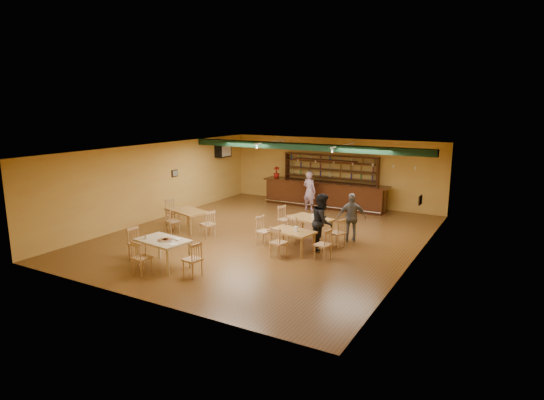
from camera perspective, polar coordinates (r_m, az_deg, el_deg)
The scene contains 22 objects.
floor at distance 15.84m, azimuth -0.62°, elevation -4.52°, with size 12.00×12.00×0.00m, color brown.
ceiling_beam at distance 17.74m, azimuth 3.93°, elevation 6.68°, with size 10.00×0.30×0.25m, color black.
track_rail_left at distance 19.10m, azimuth -0.19°, elevation 7.29°, with size 0.05×2.50×0.05m, color white.
track_rail_right at distance 17.74m, azimuth 8.89°, elevation 6.79°, with size 0.05×2.50×0.05m, color white.
ac_unit at distance 21.44m, azimuth -6.15°, elevation 6.15°, with size 0.34×0.70×0.48m, color white.
picture_left at distance 19.14m, azimuth -12.10°, elevation 3.30°, with size 0.04×0.34×0.28m, color black.
picture_right at distance 14.17m, azimuth 18.10°, elevation -0.00°, with size 0.04×0.34×0.28m, color black.
bar_counter at distance 20.22m, azimuth 6.55°, elevation 0.68°, with size 5.71×0.85×1.13m, color #361A0A.
back_bar_hutch at distance 20.69m, azimuth 7.28°, elevation 2.53°, with size 4.42×0.40×2.28m, color #361A0A.
poinsettia at distance 21.12m, azimuth 0.58°, elevation 3.50°, with size 0.29×0.29×0.52m, color maroon.
dining_table_b at distance 15.46m, azimuth 4.74°, elevation -3.55°, with size 1.48×0.89×0.74m, color #A27639.
dining_table_c at distance 16.75m, azimuth -10.33°, elevation -2.52°, with size 1.45×0.87×0.72m, color #A27639.
dining_table_d at distance 14.10m, azimuth 2.53°, elevation -5.17°, with size 1.37×0.82×0.68m, color #A27639.
near_table at distance 13.19m, azimuth -13.47°, elevation -6.48°, with size 1.46×0.94×0.78m, color tan.
pizza_tray at distance 13.01m, azimuth -13.22°, elevation -4.89°, with size 0.40×0.40×0.01m, color silver.
parmesan_shaker at distance 13.27m, azimuth -15.52°, elevation -4.46°, with size 0.07×0.07×0.11m, color #EAE5C6.
napkin_stack at distance 12.98m, azimuth -11.74°, elevation -4.82°, with size 0.20×0.15×0.03m, color white.
pizza_server at distance 12.94m, azimuth -12.55°, elevation -4.90°, with size 0.32×0.09×0.00m, color silver.
side_plate at distance 12.55m, azimuth -12.27°, elevation -5.47°, with size 0.22×0.22×0.01m, color white.
patron_bar at distance 19.56m, azimuth 4.70°, elevation 1.15°, with size 0.61×0.40×1.68m, color #86479B.
patron_right_a at distance 14.31m, azimuth 6.34°, elevation -2.70°, with size 0.86×0.67×1.78m, color black.
patron_right_b at distance 15.30m, azimuth 9.97°, elevation -2.15°, with size 0.95×0.40×1.62m, color slate.
Camera 1 is at (7.62, -13.14, 4.49)m, focal length 30.04 mm.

